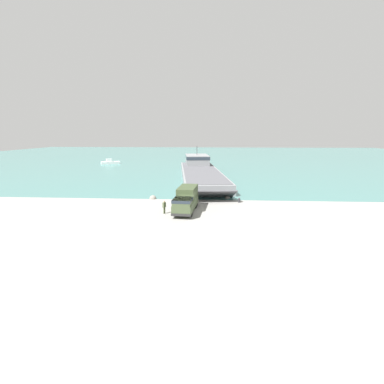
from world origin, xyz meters
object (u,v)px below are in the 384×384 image
soldier_on_ramp (164,206)px  moored_boat_a (110,162)px  landing_craft (200,170)px  mooring_bollard (239,200)px  military_truck (186,199)px

soldier_on_ramp → moored_boat_a: 68.63m
landing_craft → soldier_on_ramp: size_ratio=26.51×
mooring_bollard → military_truck: bearing=-143.9°
landing_craft → mooring_bollard: 27.79m
landing_craft → mooring_bollard: landing_craft is taller
moored_boat_a → military_truck: bearing=1.2°
military_truck → landing_craft: bearing=-176.6°
landing_craft → moored_boat_a: landing_craft is taller
soldier_on_ramp → moored_boat_a: bearing=148.3°
moored_boat_a → mooring_bollard: (38.47, -55.60, -0.19)m
military_truck → moored_boat_a: size_ratio=1.23×
landing_craft → mooring_bollard: size_ratio=61.47×
landing_craft → mooring_bollard: (6.92, -26.88, -1.18)m
landing_craft → soldier_on_ramp: bearing=-102.1°
military_truck → mooring_bollard: size_ratio=11.01×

